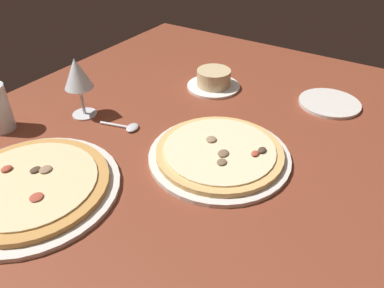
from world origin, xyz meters
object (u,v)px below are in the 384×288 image
pizza_main (219,153)px  spoon (128,127)px  pizza_side (32,186)px  side_plate (329,103)px  wine_glass_near (77,76)px  ramekin_on_saucer (214,80)px

pizza_main → spoon: pizza_main is taller
pizza_main → pizza_side: 38.69cm
pizza_side → spoon: (27.22, -0.90, -0.73)cm
side_plate → spoon: spoon is taller
pizza_side → wine_glass_near: (26.12, 12.89, 9.92)cm
wine_glass_near → side_plate: size_ratio=0.95×
spoon → pizza_side: bearing=178.1°
spoon → ramekin_on_saucer: bearing=-12.3°
side_plate → pizza_side: bearing=149.3°
pizza_side → side_plate: 76.73cm
pizza_main → pizza_side: bearing=138.6°
wine_glass_near → spoon: wine_glass_near is taller
ramekin_on_saucer → spoon: bearing=167.7°
pizza_main → ramekin_on_saucer: bearing=32.2°
ramekin_on_saucer → spoon: size_ratio=1.49×
pizza_side → ramekin_on_saucer: ramekin_on_saucer is taller
ramekin_on_saucer → spoon: (-30.50, 6.63, -1.88)cm
wine_glass_near → ramekin_on_saucer: bearing=-32.9°
ramekin_on_saucer → spoon: 31.26cm
pizza_main → wine_glass_near: 39.83cm
pizza_main → spoon: size_ratio=2.99×
pizza_main → pizza_side: (-29.03, 25.58, -0.02)cm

